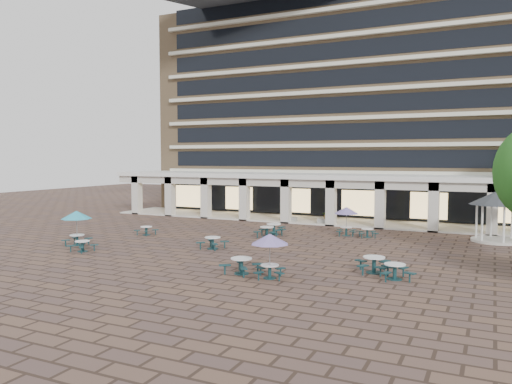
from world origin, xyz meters
TOP-DOWN VIEW (x-y plane):
  - ground at (0.00, 0.00)m, footprint 120.00×120.00m
  - apartment_building at (0.00, 25.47)m, footprint 40.00×15.50m
  - retail_arcade at (0.00, 14.80)m, footprint 42.00×6.60m
  - picnic_table_0 at (-8.53, -5.94)m, footprint 1.63×1.63m
  - picnic_table_2 at (3.30, -6.97)m, footprint 2.07×2.07m
  - picnic_table_3 at (10.58, -4.80)m, footprint 2.12×2.12m
  - picnic_table_4 at (-10.51, -4.42)m, footprint 2.02×2.02m
  - picnic_table_5 at (-1.58, -1.58)m, footprint 1.82×1.82m
  - picnic_table_6 at (4.99, -7.22)m, footprint 1.90×1.90m
  - picnic_table_7 at (9.36, -3.85)m, footprint 2.25×2.25m
  - picnic_table_8 at (-9.10, 1.22)m, footprint 1.63×1.63m
  - picnic_table_9 at (-0.35, 4.30)m, footprint 1.93×1.93m
  - picnic_table_10 at (-0.40, 5.70)m, footprint 2.28×2.28m
  - picnic_table_11 at (4.82, 7.48)m, footprint 1.89×1.89m
  - picnic_table_13 at (6.45, 7.37)m, footprint 1.80×1.80m
  - gazebo at (15.13, 9.45)m, footprint 3.85×3.85m
  - planter_left at (-2.02, 12.90)m, footprint 1.50×0.68m
  - planter_right at (1.53, 12.90)m, footprint 1.50×0.71m

SIDE VIEW (x-z plane):
  - ground at x=0.00m, z-range 0.00..0.00m
  - picnic_table_8 at x=-9.10m, z-range 0.06..0.73m
  - picnic_table_13 at x=6.45m, z-range 0.06..0.73m
  - picnic_table_0 at x=-8.53m, z-range 0.07..0.75m
  - picnic_table_5 at x=-1.58m, z-range 0.08..0.85m
  - picnic_table_3 at x=10.58m, z-range 0.08..0.85m
  - picnic_table_9 at x=-0.35m, z-range 0.08..0.87m
  - planter_right at x=1.53m, z-range -0.13..1.10m
  - picnic_table_2 at x=3.30m, z-range 0.08..0.90m
  - picnic_table_10 at x=-0.40m, z-range 0.08..0.91m
  - picnic_table_7 at x=9.36m, z-range 0.08..0.93m
  - planter_left at x=-2.02m, z-range -0.11..1.20m
  - picnic_table_11 at x=4.82m, z-range 0.76..2.94m
  - picnic_table_6 at x=4.99m, z-range 0.77..2.97m
  - picnic_table_4 at x=-10.51m, z-range 0.82..3.15m
  - gazebo at x=15.13m, z-range 0.91..4.49m
  - retail_arcade at x=0.00m, z-range 0.80..5.20m
  - apartment_building at x=0.00m, z-range 0.00..25.20m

